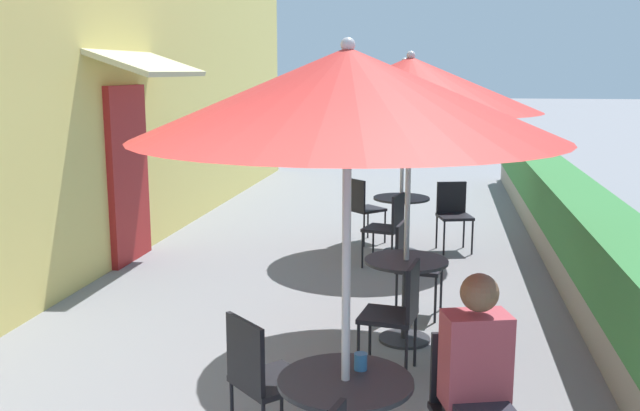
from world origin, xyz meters
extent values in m
cube|color=#E0CC6B|center=(-2.55, 7.32, 2.10)|extent=(0.24, 14.64, 4.20)
cube|color=maroon|center=(-2.39, 6.59, 1.05)|extent=(0.08, 0.96, 2.10)
cube|color=beige|center=(-2.08, 6.59, 2.35)|extent=(0.78, 1.80, 0.30)
cube|color=gray|center=(2.75, 7.22, 0.23)|extent=(0.44, 13.64, 0.45)
cube|color=#387A3D|center=(2.75, 7.22, 0.73)|extent=(0.60, 12.95, 0.56)
cylinder|color=#28282D|center=(0.83, 2.08, 0.70)|extent=(0.70, 0.70, 0.02)
cylinder|color=#B7B7BC|center=(0.83, 2.08, 1.16)|extent=(0.04, 0.04, 2.33)
cone|color=red|center=(0.83, 2.08, 2.16)|extent=(2.09, 2.09, 0.43)
sphere|color=#B7B7BC|center=(0.83, 2.08, 2.39)|extent=(0.07, 0.07, 0.07)
cube|color=black|center=(0.33, 2.56, 0.45)|extent=(0.57, 0.57, 0.04)
cube|color=black|center=(0.20, 2.42, 0.66)|extent=(0.30, 0.28, 0.42)
cylinder|color=black|center=(0.32, 2.81, 0.23)|extent=(0.02, 0.02, 0.45)
cube|color=black|center=(1.44, 2.45, 0.66)|extent=(0.37, 0.14, 0.42)
cube|color=#AD424C|center=(1.49, 2.30, 0.78)|extent=(0.39, 0.31, 0.50)
sphere|color=brown|center=(1.49, 2.28, 1.15)|extent=(0.20, 0.20, 0.20)
cylinder|color=teal|center=(0.89, 2.22, 0.76)|extent=(0.07, 0.07, 0.09)
cylinder|color=#28282D|center=(1.02, 4.50, 0.01)|extent=(0.44, 0.44, 0.02)
cylinder|color=#28282D|center=(1.02, 4.50, 0.36)|extent=(0.06, 0.06, 0.69)
cylinder|color=#28282D|center=(1.02, 4.50, 0.70)|extent=(0.70, 0.70, 0.02)
cylinder|color=#B7B7BC|center=(1.02, 4.50, 1.16)|extent=(0.04, 0.04, 2.33)
cone|color=red|center=(1.02, 4.50, 2.16)|extent=(2.09, 2.09, 0.43)
sphere|color=#B7B7BC|center=(1.02, 4.50, 2.39)|extent=(0.07, 0.07, 0.07)
cube|color=black|center=(0.92, 3.82, 0.45)|extent=(0.45, 0.45, 0.04)
cube|color=black|center=(1.10, 3.79, 0.66)|extent=(0.08, 0.38, 0.42)
cylinder|color=black|center=(0.77, 4.02, 0.23)|extent=(0.02, 0.02, 0.45)
cylinder|color=black|center=(0.72, 3.66, 0.23)|extent=(0.02, 0.02, 0.45)
cylinder|color=black|center=(1.12, 3.97, 0.23)|extent=(0.02, 0.02, 0.45)
cylinder|color=black|center=(1.07, 3.61, 0.23)|extent=(0.02, 0.02, 0.45)
cube|color=black|center=(1.11, 5.18, 0.45)|extent=(0.45, 0.45, 0.04)
cube|color=black|center=(0.93, 5.21, 0.66)|extent=(0.08, 0.38, 0.42)
cylinder|color=black|center=(1.27, 4.98, 0.23)|extent=(0.02, 0.02, 0.45)
cylinder|color=black|center=(1.32, 5.34, 0.23)|extent=(0.02, 0.02, 0.45)
cylinder|color=black|center=(0.91, 5.03, 0.23)|extent=(0.02, 0.02, 0.45)
cylinder|color=black|center=(0.96, 5.39, 0.23)|extent=(0.02, 0.02, 0.45)
cylinder|color=#28282D|center=(0.80, 7.49, 0.01)|extent=(0.44, 0.44, 0.02)
cylinder|color=#28282D|center=(0.80, 7.49, 0.36)|extent=(0.06, 0.06, 0.69)
cylinder|color=#28282D|center=(0.80, 7.49, 0.70)|extent=(0.70, 0.70, 0.02)
cylinder|color=#B7B7BC|center=(0.80, 7.49, 1.16)|extent=(0.04, 0.04, 2.33)
cone|color=red|center=(0.80, 7.49, 2.16)|extent=(2.09, 2.09, 0.43)
sphere|color=#B7B7BC|center=(0.80, 7.49, 2.39)|extent=(0.07, 0.07, 0.07)
cube|color=black|center=(0.63, 6.82, 0.45)|extent=(0.49, 0.49, 0.04)
cube|color=black|center=(0.81, 6.77, 0.66)|extent=(0.13, 0.38, 0.42)
cylinder|color=black|center=(0.50, 7.04, 0.23)|extent=(0.02, 0.02, 0.45)
cylinder|color=black|center=(0.41, 6.69, 0.23)|extent=(0.02, 0.02, 0.45)
cylinder|color=black|center=(0.85, 6.95, 0.23)|extent=(0.02, 0.02, 0.45)
cylinder|color=black|center=(0.76, 6.60, 0.23)|extent=(0.02, 0.02, 0.45)
cube|color=black|center=(1.47, 7.67, 0.45)|extent=(0.49, 0.49, 0.04)
cube|color=black|center=(1.42, 7.85, 0.66)|extent=(0.37, 0.13, 0.42)
cylinder|color=black|center=(1.34, 7.45, 0.23)|extent=(0.02, 0.02, 0.45)
cylinder|color=black|center=(1.69, 7.54, 0.23)|extent=(0.02, 0.02, 0.45)
cylinder|color=black|center=(1.25, 7.80, 0.23)|extent=(0.02, 0.02, 0.45)
cylinder|color=black|center=(1.60, 7.89, 0.23)|extent=(0.02, 0.02, 0.45)
cube|color=black|center=(0.31, 7.97, 0.45)|extent=(0.57, 0.57, 0.04)
cube|color=black|center=(0.18, 7.84, 0.66)|extent=(0.29, 0.29, 0.42)
cylinder|color=black|center=(0.57, 7.98, 0.23)|extent=(0.02, 0.02, 0.45)
cylinder|color=black|center=(0.31, 8.23, 0.23)|extent=(0.02, 0.02, 0.45)
cylinder|color=black|center=(0.31, 7.72, 0.23)|extent=(0.02, 0.02, 0.45)
cylinder|color=black|center=(0.06, 7.97, 0.23)|extent=(0.02, 0.02, 0.45)
camera|label=1|loc=(1.28, -1.30, 2.27)|focal=40.00mm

